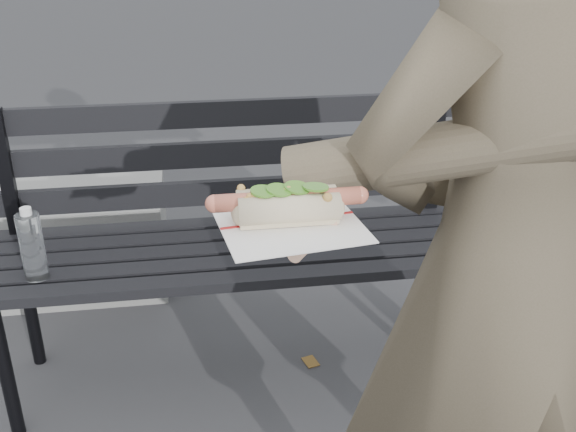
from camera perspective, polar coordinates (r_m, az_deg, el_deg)
The scene contains 4 objects.
park_bench at distance 2.07m, azimuth -5.00°, elevation -0.64°, with size 1.50×0.44×0.88m.
concrete_block at distance 2.85m, azimuth -22.48°, elevation -2.26°, with size 1.20×0.40×0.40m, color slate.
person at distance 1.24m, azimuth 17.76°, elevation -4.93°, with size 0.60×0.39×1.65m, color #4C4433.
held_hotdog at distance 1.02m, azimuth 10.21°, elevation 4.14°, with size 0.63×0.32×0.20m.
Camera 1 is at (-0.21, -0.87, 1.42)m, focal length 42.00 mm.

